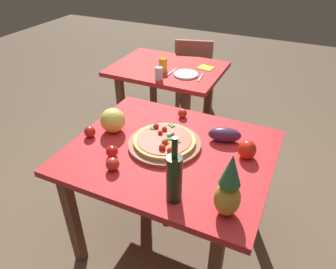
# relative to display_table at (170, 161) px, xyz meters

# --- Properties ---
(ground_plane) EXTENTS (10.00, 10.00, 0.00)m
(ground_plane) POSITION_rel_display_table_xyz_m (0.00, 0.00, -0.65)
(ground_plane) COLOR brown
(display_table) EXTENTS (1.18, 0.99, 0.73)m
(display_table) POSITION_rel_display_table_xyz_m (0.00, 0.00, 0.00)
(display_table) COLOR brown
(display_table) RESTS_ON ground_plane
(background_table) EXTENTS (1.02, 0.76, 0.73)m
(background_table) POSITION_rel_display_table_xyz_m (-0.57, 1.18, -0.02)
(background_table) COLOR brown
(background_table) RESTS_ON ground_plane
(dining_chair) EXTENTS (0.49, 0.49, 0.85)m
(dining_chair) POSITION_rel_display_table_xyz_m (-0.53, 1.79, -0.16)
(dining_chair) COLOR #8F543F
(dining_chair) RESTS_ON ground_plane
(pizza_board) EXTENTS (0.44, 0.44, 0.02)m
(pizza_board) POSITION_rel_display_table_xyz_m (-0.05, 0.02, 0.10)
(pizza_board) COLOR #8F543F
(pizza_board) RESTS_ON display_table
(pizza) EXTENTS (0.37, 0.37, 0.06)m
(pizza) POSITION_rel_display_table_xyz_m (-0.05, 0.02, 0.12)
(pizza) COLOR #E6B666
(pizza) RESTS_ON pizza_board
(wine_bottle) EXTENTS (0.08, 0.08, 0.36)m
(wine_bottle) POSITION_rel_display_table_xyz_m (0.18, -0.36, 0.22)
(wine_bottle) COLOR black
(wine_bottle) RESTS_ON display_table
(pineapple_left) EXTENTS (0.12, 0.12, 0.34)m
(pineapple_left) POSITION_rel_display_table_xyz_m (0.43, -0.34, 0.23)
(pineapple_left) COLOR gold
(pineapple_left) RESTS_ON display_table
(melon) EXTENTS (0.16, 0.16, 0.16)m
(melon) POSITION_rel_display_table_xyz_m (-0.42, 0.03, 0.16)
(melon) COLOR #EBDB5E
(melon) RESTS_ON display_table
(bell_pepper) EXTENTS (0.10, 0.10, 0.11)m
(bell_pepper) POSITION_rel_display_table_xyz_m (0.42, 0.12, 0.14)
(bell_pepper) COLOR red
(bell_pepper) RESTS_ON display_table
(eggplant) EXTENTS (0.22, 0.14, 0.09)m
(eggplant) POSITION_rel_display_table_xyz_m (0.26, 0.22, 0.13)
(eggplant) COLOR #452546
(eggplant) RESTS_ON display_table
(tomato_near_board) EXTENTS (0.06, 0.06, 0.06)m
(tomato_near_board) POSITION_rel_display_table_xyz_m (-0.08, 0.38, 0.12)
(tomato_near_board) COLOR red
(tomato_near_board) RESTS_ON display_table
(tomato_by_bottle) EXTENTS (0.08, 0.08, 0.08)m
(tomato_by_bottle) POSITION_rel_display_table_xyz_m (-0.21, -0.30, 0.12)
(tomato_by_bottle) COLOR red
(tomato_by_bottle) RESTS_ON display_table
(tomato_beside_pepper) EXTENTS (0.07, 0.07, 0.07)m
(tomato_beside_pepper) POSITION_rel_display_table_xyz_m (-0.51, -0.09, 0.12)
(tomato_beside_pepper) COLOR red
(tomato_beside_pepper) RESTS_ON display_table
(tomato_at_corner) EXTENTS (0.07, 0.07, 0.07)m
(tomato_at_corner) POSITION_rel_display_table_xyz_m (-0.28, -0.20, 0.12)
(tomato_at_corner) COLOR red
(tomato_at_corner) RESTS_ON display_table
(drinking_glass_juice) EXTENTS (0.07, 0.07, 0.12)m
(drinking_glass_juice) POSITION_rel_display_table_xyz_m (-0.56, 1.07, 0.14)
(drinking_glass_juice) COLOR orange
(drinking_glass_juice) RESTS_ON background_table
(drinking_glass_water) EXTENTS (0.07, 0.07, 0.11)m
(drinking_glass_water) POSITION_rel_display_table_xyz_m (-0.52, 0.90, 0.14)
(drinking_glass_water) COLOR silver
(drinking_glass_water) RESTS_ON background_table
(dinner_plate) EXTENTS (0.22, 0.22, 0.02)m
(dinner_plate) POSITION_rel_display_table_xyz_m (-0.34, 1.07, 0.09)
(dinner_plate) COLOR white
(dinner_plate) RESTS_ON background_table
(fork_utensil) EXTENTS (0.03, 0.18, 0.01)m
(fork_utensil) POSITION_rel_display_table_xyz_m (-0.48, 1.07, 0.09)
(fork_utensil) COLOR silver
(fork_utensil) RESTS_ON background_table
(knife_utensil) EXTENTS (0.03, 0.18, 0.01)m
(knife_utensil) POSITION_rel_display_table_xyz_m (-0.20, 1.07, 0.09)
(knife_utensil) COLOR silver
(knife_utensil) RESTS_ON background_table
(napkin_folded) EXTENTS (0.16, 0.14, 0.01)m
(napkin_folded) POSITION_rel_display_table_xyz_m (-0.23, 1.30, 0.09)
(napkin_folded) COLOR yellow
(napkin_folded) RESTS_ON background_table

